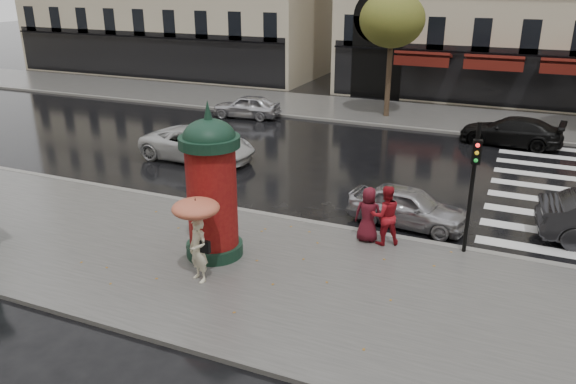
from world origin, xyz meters
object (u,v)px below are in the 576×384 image
at_px(car_white, 198,144).
at_px(car_silver, 408,206).
at_px(traffic_light, 473,177).
at_px(car_far_silver, 247,106).
at_px(woman_red, 385,215).
at_px(man_burgundy, 368,215).
at_px(woman_umbrella, 197,227).
at_px(car_black, 511,131).
at_px(morris_column, 211,184).

bearing_deg(car_white, car_silver, -105.92).
distance_m(traffic_light, car_far_silver, 18.02).
bearing_deg(traffic_light, car_white, 157.97).
height_order(traffic_light, car_silver, traffic_light).
height_order(woman_red, man_burgundy, woman_red).
xyz_separation_m(woman_umbrella, car_black, (6.47, 16.48, -0.95)).
relative_size(woman_umbrella, car_black, 0.50).
xyz_separation_m(traffic_light, car_far_silver, (-13.09, 12.27, -1.72)).
bearing_deg(man_burgundy, woman_umbrella, 45.61).
xyz_separation_m(woman_umbrella, car_far_silver, (-7.16, 16.48, -0.96)).
bearing_deg(morris_column, car_black, 65.57).
xyz_separation_m(woman_umbrella, man_burgundy, (3.24, 3.88, -0.67)).
distance_m(woman_umbrella, woman_red, 5.41).
bearing_deg(morris_column, car_far_silver, 114.20).
xyz_separation_m(car_silver, car_white, (-9.55, 3.16, 0.06)).
xyz_separation_m(car_black, car_far_silver, (-13.63, 0.00, -0.02)).
bearing_deg(car_white, car_black, -55.10).
distance_m(car_silver, car_black, 11.07).
xyz_separation_m(woman_red, morris_column, (-4.12, -2.48, 1.18)).
relative_size(car_black, car_far_silver, 1.21).
xyz_separation_m(woman_umbrella, woman_red, (3.73, 3.88, -0.60)).
distance_m(woman_umbrella, man_burgundy, 5.10).
distance_m(man_burgundy, car_white, 10.07).
distance_m(man_burgundy, car_black, 13.01).
bearing_deg(car_silver, morris_column, 140.00).
bearing_deg(man_burgundy, car_silver, -118.13).
height_order(woman_umbrella, car_white, woman_umbrella).
distance_m(traffic_light, car_white, 12.46).
xyz_separation_m(morris_column, car_white, (-5.14, 7.44, -1.49)).
distance_m(morris_column, traffic_light, 6.91).
height_order(car_silver, car_black, car_black).
distance_m(woman_red, car_white, 10.50).
height_order(woman_umbrella, morris_column, morris_column).
relative_size(woman_umbrella, man_burgundy, 1.38).
relative_size(traffic_light, car_white, 0.74).
height_order(woman_red, morris_column, morris_column).
height_order(morris_column, car_silver, morris_column).
relative_size(car_silver, car_white, 0.75).
height_order(woman_red, car_black, woman_red).
bearing_deg(woman_umbrella, woman_red, 46.13).
relative_size(morris_column, traffic_light, 1.17).
xyz_separation_m(woman_red, car_silver, (0.29, 1.80, -0.36)).
bearing_deg(car_silver, woman_umbrella, 150.53).
bearing_deg(woman_umbrella, traffic_light, 35.40).
height_order(car_silver, car_far_silver, car_far_silver).
height_order(woman_umbrella, car_silver, woman_umbrella).
height_order(man_burgundy, morris_column, morris_column).
relative_size(woman_red, car_silver, 0.47).
distance_m(woman_umbrella, morris_column, 1.56).
distance_m(man_burgundy, car_silver, 1.99).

